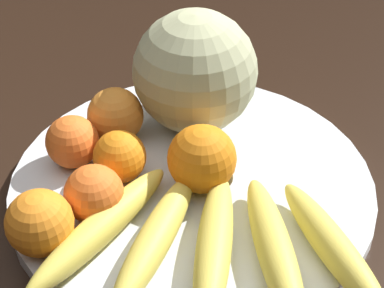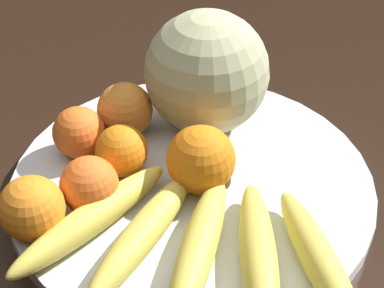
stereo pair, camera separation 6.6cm
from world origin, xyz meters
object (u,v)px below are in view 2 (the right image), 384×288
(banana_bunch, at_px, (199,242))
(orange_back_left, at_px, (89,185))
(orange_front_right, at_px, (122,151))
(fruit_bowl, at_px, (192,185))
(orange_mid_center, at_px, (79,132))
(melon, at_px, (207,72))
(orange_back_right, at_px, (32,208))
(orange_top_small, at_px, (125,110))
(orange_front_left, at_px, (201,159))

(banana_bunch, height_order, orange_back_left, orange_back_left)
(orange_front_right, relative_size, orange_back_left, 0.95)
(fruit_bowl, xyz_separation_m, orange_mid_center, (0.02, 0.13, 0.04))
(melon, xyz_separation_m, orange_mid_center, (-0.08, 0.13, -0.04))
(fruit_bowl, height_order, orange_back_right, orange_back_right)
(fruit_bowl, bearing_deg, orange_back_left, 121.62)
(orange_mid_center, distance_m, orange_top_small, 0.06)
(fruit_bowl, relative_size, banana_bunch, 1.16)
(orange_front_right, distance_m, orange_back_left, 0.06)
(fruit_bowl, distance_m, banana_bunch, 0.11)
(orange_front_right, relative_size, orange_top_small, 0.88)
(melon, xyz_separation_m, orange_front_left, (-0.11, -0.01, -0.04))
(orange_front_left, bearing_deg, orange_mid_center, 77.78)
(orange_front_left, xyz_separation_m, orange_top_small, (0.08, 0.10, -0.00))
(banana_bunch, bearing_deg, orange_top_small, -142.28)
(orange_back_right, bearing_deg, melon, -33.82)
(banana_bunch, relative_size, orange_top_small, 5.23)
(orange_back_right, xyz_separation_m, orange_top_small, (0.17, -0.05, -0.00))
(orange_front_left, bearing_deg, melon, 5.97)
(orange_front_left, distance_m, orange_front_right, 0.09)
(orange_top_small, bearing_deg, orange_front_right, -168.77)
(orange_front_left, relative_size, orange_mid_center, 1.24)
(orange_front_right, bearing_deg, orange_front_left, -95.83)
(orange_back_left, bearing_deg, orange_top_small, -1.85)
(fruit_bowl, height_order, orange_top_small, orange_top_small)
(banana_bunch, distance_m, orange_front_left, 0.10)
(orange_back_right, distance_m, orange_top_small, 0.18)
(orange_front_right, height_order, orange_mid_center, orange_mid_center)
(orange_front_left, relative_size, orange_back_left, 1.21)
(melon, height_order, orange_back_right, melon)
(orange_front_right, xyz_separation_m, orange_top_small, (0.07, 0.01, 0.00))
(banana_bunch, bearing_deg, melon, -168.97)
(fruit_bowl, height_order, orange_back_left, orange_back_left)
(melon, height_order, orange_mid_center, melon)
(melon, xyz_separation_m, orange_back_left, (-0.16, 0.09, -0.04))
(orange_back_right, bearing_deg, orange_front_right, -30.74)
(orange_mid_center, distance_m, orange_back_right, 0.13)
(banana_bunch, xyz_separation_m, orange_front_right, (0.11, 0.10, 0.01))
(orange_back_right, relative_size, orange_top_small, 1.00)
(orange_mid_center, relative_size, orange_back_left, 0.98)
(melon, height_order, banana_bunch, melon)
(fruit_bowl, xyz_separation_m, orange_top_small, (0.07, 0.09, 0.04))
(orange_front_left, height_order, orange_back_left, orange_front_left)
(orange_back_left, height_order, orange_top_small, orange_top_small)
(orange_top_small, bearing_deg, orange_back_left, 178.15)
(orange_mid_center, xyz_separation_m, orange_top_small, (0.05, -0.04, 0.00))
(melon, xyz_separation_m, banana_bunch, (-0.21, -0.03, -0.05))
(fruit_bowl, relative_size, orange_front_right, 6.88)
(melon, relative_size, orange_front_right, 2.51)
(orange_front_left, bearing_deg, orange_top_small, 52.86)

